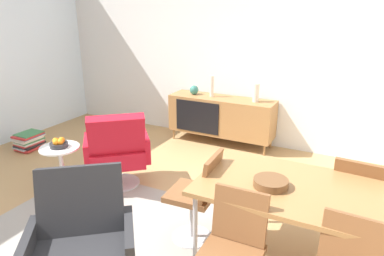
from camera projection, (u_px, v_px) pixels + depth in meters
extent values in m
plane|color=tan|center=(148.00, 222.00, 3.47)|extent=(8.32, 8.32, 0.00)
cube|color=silver|center=(242.00, 50.00, 5.20)|extent=(6.80, 0.12, 2.80)
cube|color=olive|center=(221.00, 116.00, 5.34)|extent=(1.60, 0.44, 0.56)
cube|color=black|center=(197.00, 117.00, 5.28)|extent=(0.70, 0.01, 0.48)
cylinder|color=olive|center=(174.00, 134.00, 5.64)|extent=(0.03, 0.03, 0.16)
cylinder|color=olive|center=(264.00, 150.00, 5.00)|extent=(0.03, 0.03, 0.16)
cylinder|color=olive|center=(184.00, 128.00, 5.92)|extent=(0.03, 0.03, 0.16)
cylinder|color=olive|center=(271.00, 142.00, 5.29)|extent=(0.03, 0.03, 0.16)
cylinder|color=beige|center=(212.00, 86.00, 5.27)|extent=(0.06, 0.06, 0.31)
ellipsoid|color=#337266|center=(194.00, 90.00, 5.43)|extent=(0.13, 0.13, 0.14)
cylinder|color=beige|center=(256.00, 93.00, 4.98)|extent=(0.09, 0.09, 0.27)
cube|color=olive|center=(306.00, 191.00, 2.61)|extent=(1.60, 0.90, 0.04)
cylinder|color=#B7B7BC|center=(195.00, 235.00, 2.71)|extent=(0.04, 0.04, 0.70)
cylinder|color=#B7B7BC|center=(232.00, 190.00, 3.37)|extent=(0.04, 0.04, 0.70)
cylinder|color=brown|center=(271.00, 183.00, 2.63)|extent=(0.26, 0.26, 0.06)
cube|color=brown|center=(240.00, 215.00, 2.41)|extent=(0.38, 0.09, 0.38)
cube|color=brown|center=(357.00, 196.00, 3.07)|extent=(0.43, 0.43, 0.05)
cube|color=brown|center=(358.00, 183.00, 2.85)|extent=(0.39, 0.11, 0.38)
cylinder|color=#B7B7BC|center=(353.00, 220.00, 3.15)|extent=(0.04, 0.04, 0.42)
cylinder|color=#B7B7BC|center=(349.00, 239.00, 3.22)|extent=(0.36, 0.36, 0.01)
cube|color=brown|center=(192.00, 194.00, 3.11)|extent=(0.42, 0.42, 0.05)
cube|color=brown|center=(211.00, 176.00, 2.97)|extent=(0.11, 0.38, 0.38)
cylinder|color=#B7B7BC|center=(192.00, 217.00, 3.18)|extent=(0.04, 0.04, 0.42)
cylinder|color=#B7B7BC|center=(192.00, 236.00, 3.25)|extent=(0.36, 0.36, 0.01)
cube|color=brown|center=(353.00, 246.00, 2.10)|extent=(0.38, 0.11, 0.38)
cube|color=red|center=(118.00, 154.00, 4.11)|extent=(0.82, 0.82, 0.20)
cube|color=red|center=(117.00, 136.00, 3.79)|extent=(0.63, 0.60, 0.51)
cube|color=red|center=(146.00, 145.00, 4.16)|extent=(0.38, 0.42, 0.28)
cube|color=red|center=(87.00, 151.00, 4.01)|extent=(0.38, 0.42, 0.28)
cylinder|color=#B7B7BC|center=(119.00, 173.00, 4.19)|extent=(0.06, 0.06, 0.28)
cylinder|color=#B7B7BC|center=(120.00, 183.00, 4.23)|extent=(0.48, 0.48, 0.02)
cube|color=#262628|center=(81.00, 200.00, 2.55)|extent=(0.64, 0.58, 0.51)
cube|color=#262628|center=(29.00, 254.00, 2.34)|extent=(0.36, 0.43, 0.28)
cube|color=#262628|center=(130.00, 242.00, 2.46)|extent=(0.36, 0.43, 0.28)
cylinder|color=white|center=(59.00, 148.00, 3.95)|extent=(0.44, 0.44, 0.02)
cylinder|color=white|center=(62.00, 169.00, 4.04)|extent=(0.05, 0.05, 0.50)
cone|color=white|center=(65.00, 187.00, 4.12)|extent=(0.32, 0.32, 0.02)
cylinder|color=#262628|center=(59.00, 145.00, 3.94)|extent=(0.20, 0.20, 0.05)
sphere|color=orange|center=(60.00, 142.00, 3.90)|extent=(0.07, 0.07, 0.07)
sphere|color=orange|center=(62.00, 140.00, 3.96)|extent=(0.07, 0.07, 0.07)
sphere|color=orange|center=(56.00, 141.00, 3.94)|extent=(0.07, 0.07, 0.07)
sphere|color=orange|center=(56.00, 142.00, 3.89)|extent=(0.07, 0.07, 0.07)
cube|color=red|center=(30.00, 148.00, 5.26)|extent=(0.28, 0.35, 0.02)
cube|color=red|center=(30.00, 147.00, 5.24)|extent=(0.30, 0.36, 0.03)
cube|color=#B2B2B7|center=(29.00, 146.00, 5.24)|extent=(0.29, 0.39, 0.01)
cube|color=#262626|center=(30.00, 144.00, 5.24)|extent=(0.32, 0.37, 0.03)
cube|color=red|center=(29.00, 143.00, 5.23)|extent=(0.29, 0.37, 0.02)
cube|color=silver|center=(28.00, 142.00, 5.22)|extent=(0.27, 0.33, 0.02)
cube|color=#3F7F4C|center=(30.00, 140.00, 5.24)|extent=(0.27, 0.37, 0.03)
cube|color=silver|center=(28.00, 139.00, 5.20)|extent=(0.27, 0.36, 0.02)
cube|color=silver|center=(30.00, 137.00, 5.21)|extent=(0.27, 0.38, 0.02)
cube|color=#334C8C|center=(29.00, 136.00, 5.20)|extent=(0.26, 0.36, 0.01)
cube|color=red|center=(28.00, 135.00, 5.19)|extent=(0.30, 0.38, 0.03)
cube|color=#3F7F4C|center=(29.00, 133.00, 5.20)|extent=(0.29, 0.33, 0.01)
cube|color=gray|center=(108.00, 227.00, 3.39)|extent=(2.20, 1.70, 0.01)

